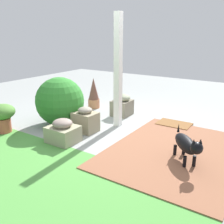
{
  "coord_description": "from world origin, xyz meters",
  "views": [
    {
      "loc": [
        -2.24,
        3.66,
        1.7
      ],
      "look_at": [
        0.19,
        0.01,
        0.34
      ],
      "focal_mm": 41.17,
      "sensor_mm": 36.0,
      "label": 1
    }
  ],
  "objects_px": {
    "doormat": "(174,124)",
    "round_shrub": "(60,101)",
    "porch_pillar": "(118,72)",
    "terracotta_pot_spiky": "(94,94)",
    "terracotta_pot_broad": "(2,115)",
    "dog": "(187,145)",
    "stone_planter_far": "(63,132)",
    "stone_planter_nearest": "(122,105)",
    "stone_planter_mid": "(85,120)"
  },
  "relations": [
    {
      "from": "doormat",
      "to": "round_shrub",
      "type": "bearing_deg",
      "value": 32.78
    },
    {
      "from": "porch_pillar",
      "to": "terracotta_pot_spiky",
      "type": "distance_m",
      "value": 1.49
    },
    {
      "from": "terracotta_pot_broad",
      "to": "dog",
      "type": "xyz_separation_m",
      "value": [
        -3.06,
        -0.67,
        -0.04
      ]
    },
    {
      "from": "terracotta_pot_spiky",
      "to": "dog",
      "type": "relative_size",
      "value": 1.19
    },
    {
      "from": "porch_pillar",
      "to": "stone_planter_far",
      "type": "xyz_separation_m",
      "value": [
        0.32,
        1.14,
        -0.85
      ]
    },
    {
      "from": "stone_planter_far",
      "to": "dog",
      "type": "bearing_deg",
      "value": -168.09
    },
    {
      "from": "stone_planter_nearest",
      "to": "stone_planter_far",
      "type": "distance_m",
      "value": 1.74
    },
    {
      "from": "stone_planter_nearest",
      "to": "stone_planter_mid",
      "type": "distance_m",
      "value": 1.17
    },
    {
      "from": "stone_planter_nearest",
      "to": "stone_planter_mid",
      "type": "xyz_separation_m",
      "value": [
        0.05,
        1.16,
        -0.02
      ]
    },
    {
      "from": "stone_planter_nearest",
      "to": "round_shrub",
      "type": "relative_size",
      "value": 0.51
    },
    {
      "from": "stone_planter_mid",
      "to": "doormat",
      "type": "height_order",
      "value": "stone_planter_mid"
    },
    {
      "from": "porch_pillar",
      "to": "doormat",
      "type": "xyz_separation_m",
      "value": [
        -0.89,
        -0.62,
        -1.01
      ]
    },
    {
      "from": "stone_planter_mid",
      "to": "terracotta_pot_broad",
      "type": "height_order",
      "value": "terracotta_pot_broad"
    },
    {
      "from": "stone_planter_mid",
      "to": "dog",
      "type": "relative_size",
      "value": 0.75
    },
    {
      "from": "terracotta_pot_broad",
      "to": "stone_planter_mid",
      "type": "bearing_deg",
      "value": -144.36
    },
    {
      "from": "stone_planter_mid",
      "to": "stone_planter_far",
      "type": "relative_size",
      "value": 0.95
    },
    {
      "from": "porch_pillar",
      "to": "terracotta_pot_broad",
      "type": "bearing_deg",
      "value": 43.39
    },
    {
      "from": "stone_planter_mid",
      "to": "terracotta_pot_spiky",
      "type": "xyz_separation_m",
      "value": [
        0.79,
        -1.28,
        0.13
      ]
    },
    {
      "from": "terracotta_pot_broad",
      "to": "dog",
      "type": "bearing_deg",
      "value": -167.7
    },
    {
      "from": "stone_planter_nearest",
      "to": "terracotta_pot_spiky",
      "type": "relative_size",
      "value": 0.65
    },
    {
      "from": "porch_pillar",
      "to": "stone_planter_mid",
      "type": "relative_size",
      "value": 4.55
    },
    {
      "from": "round_shrub",
      "to": "doormat",
      "type": "xyz_separation_m",
      "value": [
        -1.83,
        -1.18,
        -0.44
      ]
    },
    {
      "from": "round_shrub",
      "to": "dog",
      "type": "xyz_separation_m",
      "value": [
        -2.51,
        0.19,
        -0.18
      ]
    },
    {
      "from": "porch_pillar",
      "to": "dog",
      "type": "distance_m",
      "value": 1.89
    },
    {
      "from": "stone_planter_far",
      "to": "terracotta_pot_spiky",
      "type": "xyz_separation_m",
      "value": [
        0.8,
        -1.85,
        0.16
      ]
    },
    {
      "from": "terracotta_pot_spiky",
      "to": "stone_planter_nearest",
      "type": "bearing_deg",
      "value": 172.38
    },
    {
      "from": "terracotta_pot_broad",
      "to": "dog",
      "type": "height_order",
      "value": "terracotta_pot_broad"
    },
    {
      "from": "stone_planter_far",
      "to": "stone_planter_mid",
      "type": "bearing_deg",
      "value": -89.71
    },
    {
      "from": "porch_pillar",
      "to": "round_shrub",
      "type": "height_order",
      "value": "porch_pillar"
    },
    {
      "from": "porch_pillar",
      "to": "stone_planter_nearest",
      "type": "distance_m",
      "value": 1.03
    },
    {
      "from": "stone_planter_mid",
      "to": "doormat",
      "type": "xyz_separation_m",
      "value": [
        -1.21,
        -1.2,
        -0.19
      ]
    },
    {
      "from": "stone_planter_far",
      "to": "round_shrub",
      "type": "height_order",
      "value": "round_shrub"
    },
    {
      "from": "porch_pillar",
      "to": "doormat",
      "type": "relative_size",
      "value": 3.27
    },
    {
      "from": "stone_planter_nearest",
      "to": "stone_planter_far",
      "type": "relative_size",
      "value": 0.98
    },
    {
      "from": "stone_planter_mid",
      "to": "doormat",
      "type": "bearing_deg",
      "value": -135.35
    },
    {
      "from": "porch_pillar",
      "to": "stone_planter_far",
      "type": "distance_m",
      "value": 1.46
    },
    {
      "from": "stone_planter_nearest",
      "to": "dog",
      "type": "xyz_separation_m",
      "value": [
        -1.83,
        1.34,
        0.05
      ]
    },
    {
      "from": "stone_planter_far",
      "to": "round_shrub",
      "type": "relative_size",
      "value": 0.52
    },
    {
      "from": "terracotta_pot_broad",
      "to": "stone_planter_far",
      "type": "bearing_deg",
      "value": -167.08
    },
    {
      "from": "stone_planter_nearest",
      "to": "round_shrub",
      "type": "height_order",
      "value": "round_shrub"
    },
    {
      "from": "stone_planter_far",
      "to": "dog",
      "type": "distance_m",
      "value": 1.93
    },
    {
      "from": "dog",
      "to": "porch_pillar",
      "type": "bearing_deg",
      "value": -25.55
    },
    {
      "from": "stone_planter_nearest",
      "to": "terracotta_pot_spiky",
      "type": "distance_m",
      "value": 0.86
    },
    {
      "from": "porch_pillar",
      "to": "round_shrub",
      "type": "distance_m",
      "value": 1.23
    },
    {
      "from": "stone_planter_mid",
      "to": "round_shrub",
      "type": "bearing_deg",
      "value": -1.46
    },
    {
      "from": "stone_planter_mid",
      "to": "terracotta_pot_broad",
      "type": "bearing_deg",
      "value": 35.64
    },
    {
      "from": "terracotta_pot_broad",
      "to": "doormat",
      "type": "distance_m",
      "value": 3.15
    },
    {
      "from": "doormat",
      "to": "stone_planter_nearest",
      "type": "bearing_deg",
      "value": 1.55
    },
    {
      "from": "stone_planter_nearest",
      "to": "doormat",
      "type": "height_order",
      "value": "stone_planter_nearest"
    },
    {
      "from": "stone_planter_far",
      "to": "stone_planter_nearest",
      "type": "bearing_deg",
      "value": -91.57
    }
  ]
}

